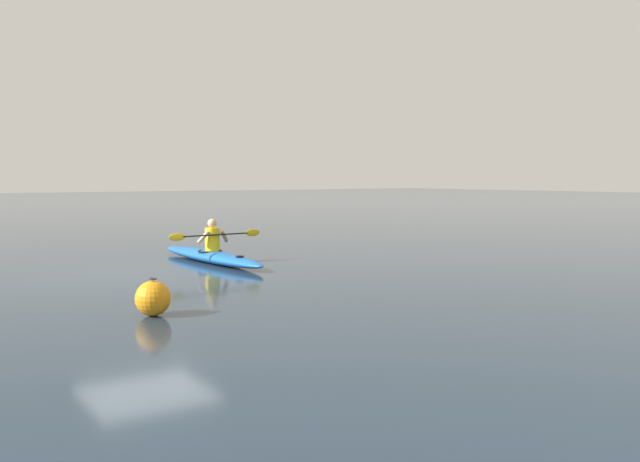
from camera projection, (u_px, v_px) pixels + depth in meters
ground_plane at (145, 275)px, 13.50m from camera, size 160.00×160.00×0.00m
kayak at (210, 256)px, 15.53m from camera, size 0.84×4.68×0.29m
kayaker at (213, 237)px, 15.38m from camera, size 2.35×0.44×0.75m
mooring_buoy_red_near at (153, 298)px, 9.50m from camera, size 0.51×0.51×0.55m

